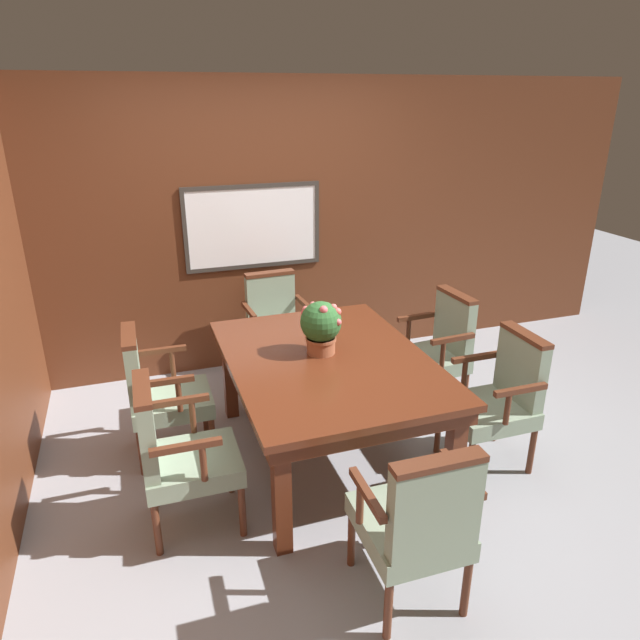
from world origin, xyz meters
The scene contains 10 objects.
ground_plane centered at (0.00, 0.00, 0.00)m, with size 14.00×14.00×0.00m, color #93969E.
wall_back centered at (0.00, 1.74, 1.23)m, with size 7.20×0.08×2.45m.
dining_table centered at (0.03, 0.11, 0.65)m, with size 1.24×1.68×0.74m.
chair_right_far centered at (1.07, 0.51, 0.49)m, with size 0.55×0.53×0.91m.
chair_head_far centered at (0.02, 1.36, 0.49)m, with size 0.53×0.54×0.91m.
chair_right_near centered at (1.06, -0.29, 0.49)m, with size 0.52×0.51×0.91m.
chair_left_far centered at (-1.01, 0.50, 0.49)m, with size 0.52×0.51×0.91m.
chair_head_near centered at (0.02, -1.15, 0.49)m, with size 0.52×0.52×0.91m.
chair_left_near centered at (-0.96, -0.24, 0.49)m, with size 0.52×0.51×0.91m.
potted_plant centered at (0.02, 0.20, 0.93)m, with size 0.26×0.26×0.35m.
Camera 1 is at (-1.07, -2.97, 2.30)m, focal length 32.00 mm.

